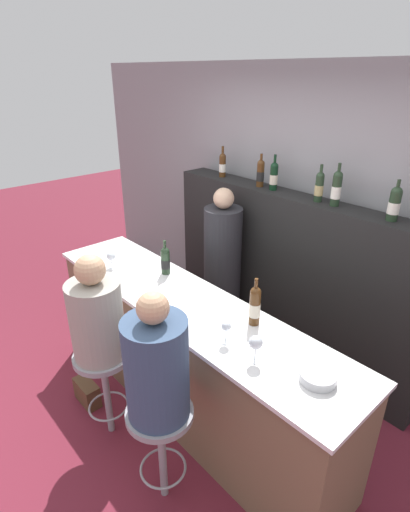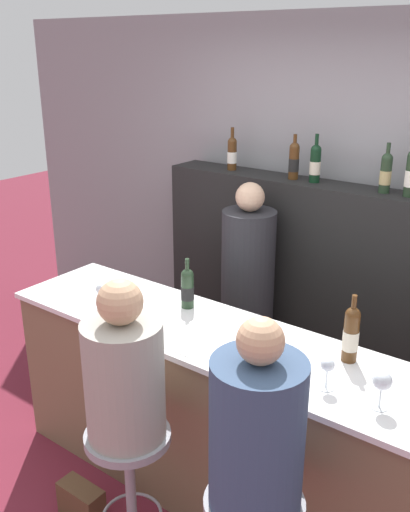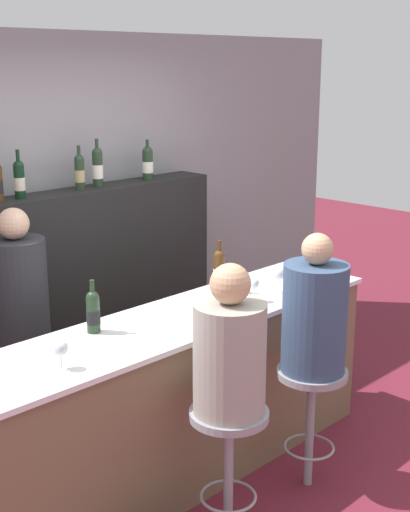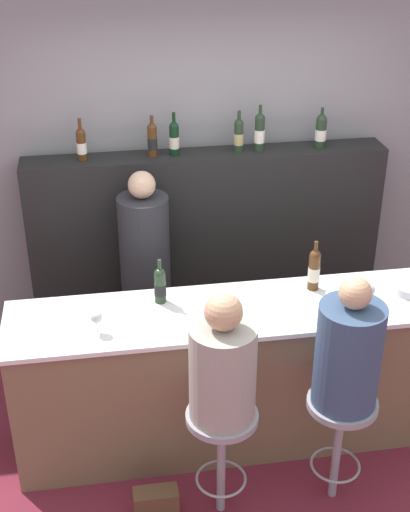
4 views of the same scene
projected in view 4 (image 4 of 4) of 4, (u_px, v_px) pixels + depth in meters
ground_plane at (244, 466)px, 4.51m from camera, size 16.00×16.00×0.00m
wall_back at (202, 175)px, 5.38m from camera, size 6.40×0.05×2.60m
bar_counter at (236, 375)px, 4.53m from camera, size 2.80×0.63×1.00m
back_bar_cabinet at (206, 250)px, 5.43m from camera, size 2.62×0.28×1.56m
wine_bottle_counter_0 at (160, 285)px, 4.31m from camera, size 0.07×0.07×0.29m
wine_bottle_counter_1 at (314, 269)px, 4.43m from camera, size 0.07×0.07×0.33m
wine_bottle_backbar_0 at (81, 144)px, 4.89m from camera, size 0.07×0.07×0.30m
wine_bottle_backbar_1 at (152, 139)px, 4.95m from camera, size 0.07×0.07×0.29m
wine_bottle_backbar_2 at (174, 138)px, 4.97m from camera, size 0.07×0.07×0.31m
wine_bottle_backbar_3 at (239, 135)px, 5.04m from camera, size 0.07×0.07×0.30m
wine_bottle_backbar_4 at (260, 132)px, 5.05m from camera, size 0.07×0.07×0.33m
wine_bottle_backbar_5 at (321, 130)px, 5.12m from camera, size 0.08×0.08×0.29m
wine_glass_0 at (96, 318)px, 4.03m from camera, size 0.07×0.07×0.14m
wine_glass_1 at (330, 297)px, 4.21m from camera, size 0.07×0.07×0.15m
wine_glass_2 at (368, 291)px, 4.24m from camera, size 0.08×0.08×0.17m
metal_bowl at (410, 289)px, 4.44m from camera, size 0.20×0.20×0.05m
tasting_menu at (208, 323)px, 4.15m from camera, size 0.21×0.30×0.00m
bar_stool_left at (222, 435)px, 3.95m from camera, size 0.40×0.40×0.72m
guest_seated_left at (223, 367)px, 3.72m from camera, size 0.36×0.36×0.76m
bar_stool_right at (340, 422)px, 4.04m from camera, size 0.40×0.40×0.72m
guest_seated_right at (348, 352)px, 3.81m from camera, size 0.36×0.36×0.79m
bartender at (146, 284)px, 5.09m from camera, size 0.35×0.35×1.58m
handbag at (156, 504)px, 4.12m from camera, size 0.26×0.12×0.20m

